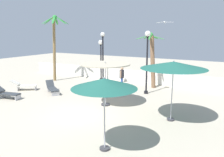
{
  "coord_description": "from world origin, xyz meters",
  "views": [
    {
      "loc": [
        7.12,
        -9.62,
        4.35
      ],
      "look_at": [
        0.0,
        3.04,
        1.4
      ],
      "focal_mm": 36.4,
      "sensor_mm": 36.0,
      "label": 1
    }
  ],
  "objects_px": {
    "palm_tree_0": "(54,40)",
    "lounge_chair_0": "(24,85)",
    "palm_tree_1": "(152,54)",
    "lamp_post_0": "(103,55)",
    "patio_umbrella_2": "(104,84)",
    "patio_umbrella_0": "(174,65)",
    "lounge_chair_2": "(7,93)",
    "guest_1": "(122,76)",
    "lamp_post_2": "(101,54)",
    "seagull_0": "(165,22)",
    "patio_umbrella_1": "(105,66)",
    "lounge_chair_1": "(52,88)",
    "lamp_post_3": "(147,54)"
  },
  "relations": [
    {
      "from": "palm_tree_1",
      "to": "guest_1",
      "type": "xyz_separation_m",
      "value": [
        -1.8,
        -1.62,
        -1.66
      ]
    },
    {
      "from": "patio_umbrella_0",
      "to": "guest_1",
      "type": "distance_m",
      "value": 7.09
    },
    {
      "from": "palm_tree_0",
      "to": "palm_tree_1",
      "type": "distance_m",
      "value": 8.68
    },
    {
      "from": "lamp_post_2",
      "to": "lounge_chair_2",
      "type": "height_order",
      "value": "lamp_post_2"
    },
    {
      "from": "patio_umbrella_0",
      "to": "seagull_0",
      "type": "height_order",
      "value": "seagull_0"
    },
    {
      "from": "patio_umbrella_0",
      "to": "lamp_post_2",
      "type": "bearing_deg",
      "value": 141.68
    },
    {
      "from": "lounge_chair_2",
      "to": "seagull_0",
      "type": "xyz_separation_m",
      "value": [
        7.94,
        8.69,
        4.74
      ]
    },
    {
      "from": "palm_tree_1",
      "to": "lounge_chair_0",
      "type": "relative_size",
      "value": 2.41
    },
    {
      "from": "palm_tree_0",
      "to": "seagull_0",
      "type": "xyz_separation_m",
      "value": [
        9.1,
        2.71,
        1.48
      ]
    },
    {
      "from": "lamp_post_3",
      "to": "lounge_chair_0",
      "type": "relative_size",
      "value": 2.46
    },
    {
      "from": "lounge_chair_0",
      "to": "lounge_chair_2",
      "type": "height_order",
      "value": "lounge_chair_2"
    },
    {
      "from": "lamp_post_2",
      "to": "lounge_chair_2",
      "type": "xyz_separation_m",
      "value": [
        -2.4,
        -8.04,
        -2.07
      ]
    },
    {
      "from": "palm_tree_1",
      "to": "palm_tree_0",
      "type": "bearing_deg",
      "value": -167.88
    },
    {
      "from": "lounge_chair_0",
      "to": "guest_1",
      "type": "xyz_separation_m",
      "value": [
        6.35,
        4.07,
        0.66
      ]
    },
    {
      "from": "lounge_chair_2",
      "to": "guest_1",
      "type": "distance_m",
      "value": 8.27
    },
    {
      "from": "patio_umbrella_0",
      "to": "lamp_post_0",
      "type": "xyz_separation_m",
      "value": [
        -6.82,
        4.6,
        -0.19
      ]
    },
    {
      "from": "lamp_post_3",
      "to": "lounge_chair_1",
      "type": "distance_m",
      "value": 7.27
    },
    {
      "from": "patio_umbrella_1",
      "to": "seagull_0",
      "type": "distance_m",
      "value": 7.34
    },
    {
      "from": "patio_umbrella_2",
      "to": "seagull_0",
      "type": "relative_size",
      "value": 2.04
    },
    {
      "from": "patio_umbrella_2",
      "to": "palm_tree_1",
      "type": "height_order",
      "value": "palm_tree_1"
    },
    {
      "from": "patio_umbrella_2",
      "to": "lamp_post_0",
      "type": "height_order",
      "value": "lamp_post_0"
    },
    {
      "from": "lamp_post_0",
      "to": "lounge_chair_0",
      "type": "distance_m",
      "value": 6.55
    },
    {
      "from": "palm_tree_0",
      "to": "lounge_chair_2",
      "type": "relative_size",
      "value": 3.01
    },
    {
      "from": "palm_tree_1",
      "to": "seagull_0",
      "type": "distance_m",
      "value": 2.67
    },
    {
      "from": "palm_tree_0",
      "to": "lounge_chair_2",
      "type": "bearing_deg",
      "value": -79.02
    },
    {
      "from": "palm_tree_1",
      "to": "seagull_0",
      "type": "height_order",
      "value": "seagull_0"
    },
    {
      "from": "palm_tree_1",
      "to": "lamp_post_0",
      "type": "height_order",
      "value": "palm_tree_1"
    },
    {
      "from": "palm_tree_1",
      "to": "seagull_0",
      "type": "relative_size",
      "value": 3.19
    },
    {
      "from": "palm_tree_0",
      "to": "lounge_chair_2",
      "type": "xyz_separation_m",
      "value": [
        1.16,
        -5.97,
        -3.25
      ]
    },
    {
      "from": "lamp_post_0",
      "to": "lounge_chair_2",
      "type": "distance_m",
      "value": 7.55
    },
    {
      "from": "palm_tree_0",
      "to": "lounge_chair_0",
      "type": "bearing_deg",
      "value": -85.71
    },
    {
      "from": "guest_1",
      "to": "patio_umbrella_1",
      "type": "bearing_deg",
      "value": -76.56
    },
    {
      "from": "lounge_chair_1",
      "to": "guest_1",
      "type": "distance_m",
      "value": 5.32
    },
    {
      "from": "patio_umbrella_0",
      "to": "lounge_chair_0",
      "type": "height_order",
      "value": "patio_umbrella_0"
    },
    {
      "from": "lounge_chair_0",
      "to": "lounge_chair_1",
      "type": "xyz_separation_m",
      "value": [
        2.52,
        0.44,
        -0.02
      ]
    },
    {
      "from": "patio_umbrella_2",
      "to": "lamp_post_0",
      "type": "relative_size",
      "value": 0.64
    },
    {
      "from": "lamp_post_2",
      "to": "guest_1",
      "type": "relative_size",
      "value": 2.12
    },
    {
      "from": "palm_tree_0",
      "to": "lamp_post_0",
      "type": "height_order",
      "value": "palm_tree_0"
    },
    {
      "from": "palm_tree_0",
      "to": "patio_umbrella_1",
      "type": "bearing_deg",
      "value": -27.3
    },
    {
      "from": "palm_tree_0",
      "to": "lounge_chair_1",
      "type": "height_order",
      "value": "palm_tree_0"
    },
    {
      "from": "patio_umbrella_0",
      "to": "palm_tree_1",
      "type": "distance_m",
      "value": 7.04
    },
    {
      "from": "lamp_post_0",
      "to": "lounge_chair_0",
      "type": "xyz_separation_m",
      "value": [
        -4.63,
        -4.07,
        -2.21
      ]
    },
    {
      "from": "patio_umbrella_2",
      "to": "palm_tree_0",
      "type": "distance_m",
      "value": 13.46
    },
    {
      "from": "lamp_post_3",
      "to": "patio_umbrella_1",
      "type": "bearing_deg",
      "value": -107.71
    },
    {
      "from": "lounge_chair_1",
      "to": "patio_umbrella_2",
      "type": "bearing_deg",
      "value": -34.09
    },
    {
      "from": "lamp_post_2",
      "to": "lounge_chair_0",
      "type": "xyz_separation_m",
      "value": [
        -3.26,
        -5.94,
        -2.07
      ]
    },
    {
      "from": "patio_umbrella_1",
      "to": "guest_1",
      "type": "relative_size",
      "value": 1.69
    },
    {
      "from": "patio_umbrella_0",
      "to": "patio_umbrella_2",
      "type": "height_order",
      "value": "patio_umbrella_0"
    },
    {
      "from": "lamp_post_3",
      "to": "guest_1",
      "type": "height_order",
      "value": "lamp_post_3"
    },
    {
      "from": "palm_tree_0",
      "to": "lounge_chair_0",
      "type": "height_order",
      "value": "palm_tree_0"
    }
  ]
}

